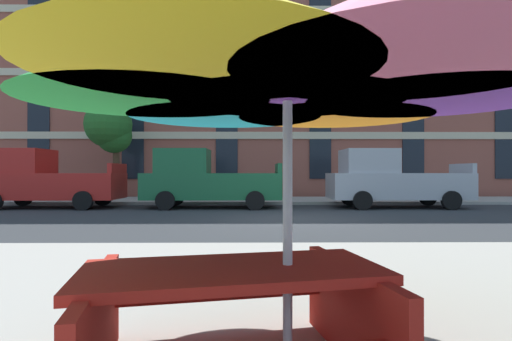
% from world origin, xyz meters
% --- Properties ---
extents(ground_plane, '(120.00, 120.00, 0.00)m').
position_xyz_m(ground_plane, '(0.00, 0.00, 0.00)').
color(ground_plane, '#2D3033').
extents(sidewalk_far, '(56.00, 3.60, 0.12)m').
position_xyz_m(sidewalk_far, '(0.00, 6.80, 0.06)').
color(sidewalk_far, '#9E998E').
rests_on(sidewalk_far, ground).
extents(apartment_building, '(37.95, 12.08, 19.20)m').
position_xyz_m(apartment_building, '(0.00, 14.99, 9.60)').
color(apartment_building, '#934C3D').
rests_on(apartment_building, ground).
extents(pickup_red, '(5.10, 2.12, 2.20)m').
position_xyz_m(pickup_red, '(-8.85, 3.70, 1.03)').
color(pickup_red, '#B21E19').
rests_on(pickup_red, ground).
extents(pickup_green, '(5.10, 2.12, 2.20)m').
position_xyz_m(pickup_green, '(-2.81, 3.70, 1.03)').
color(pickup_green, '#195933').
rests_on(pickup_green, ground).
extents(pickup_silver, '(5.10, 2.12, 2.20)m').
position_xyz_m(pickup_silver, '(4.15, 3.70, 1.03)').
color(pickup_silver, '#A8AAB2').
rests_on(pickup_silver, ground).
extents(street_tree_left, '(2.12, 2.12, 4.58)m').
position_xyz_m(street_tree_left, '(-7.58, 7.00, 3.33)').
color(street_tree_left, '#4C3823').
rests_on(street_tree_left, ground).
extents(patio_umbrella, '(3.30, 3.06, 2.28)m').
position_xyz_m(patio_umbrella, '(-0.88, -9.00, 2.00)').
color(patio_umbrella, silver).
rests_on(patio_umbrella, ground).
extents(picnic_table, '(2.07, 1.85, 0.77)m').
position_xyz_m(picnic_table, '(-1.22, -9.06, 0.49)').
color(picnic_table, red).
rests_on(picnic_table, ground).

